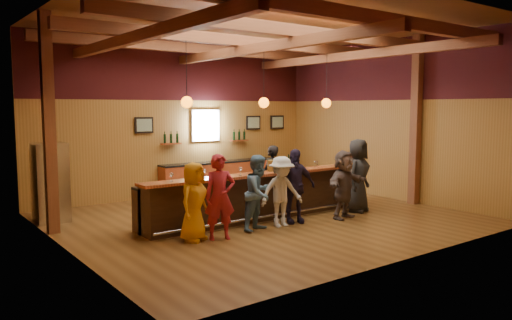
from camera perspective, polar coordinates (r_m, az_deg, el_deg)
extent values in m
plane|color=brown|center=(11.81, 0.87, -6.65)|extent=(9.00, 9.00, 0.00)
cube|color=olive|center=(14.90, -8.56, 4.64)|extent=(9.00, 0.04, 4.50)
cube|color=olive|center=(8.71, 17.18, 3.52)|extent=(9.00, 0.04, 4.50)
cube|color=olive|center=(9.48, -21.25, 3.56)|extent=(0.04, 8.00, 4.50)
cube|color=olive|center=(14.71, 14.97, 4.49)|extent=(0.04, 8.00, 4.50)
cube|color=brown|center=(11.68, 0.91, 15.43)|extent=(9.00, 8.00, 0.04)
cube|color=#390F12|center=(14.92, -8.60, 10.02)|extent=(9.00, 0.01, 1.70)
cube|color=#390F12|center=(9.54, -21.46, 11.99)|extent=(0.01, 8.00, 1.70)
cube|color=#390F12|center=(14.73, 15.07, 9.94)|extent=(0.01, 8.00, 1.70)
cube|color=brown|center=(10.97, -22.59, 3.78)|extent=(0.22, 0.22, 4.50)
cube|color=brown|center=(13.99, 17.81, 4.34)|extent=(0.22, 0.22, 4.50)
cube|color=brown|center=(9.47, 12.49, 15.68)|extent=(8.80, 0.20, 0.25)
cube|color=brown|center=(10.87, 4.23, 14.52)|extent=(8.80, 0.20, 0.25)
cube|color=brown|center=(12.44, -1.98, 13.45)|extent=(8.80, 0.20, 0.25)
cube|color=brown|center=(14.11, -6.72, 12.52)|extent=(8.80, 0.20, 0.25)
cube|color=brown|center=(10.08, -13.15, 13.62)|extent=(0.18, 7.80, 0.22)
cube|color=brown|center=(11.60, 0.91, 12.75)|extent=(0.18, 7.80, 0.22)
cube|color=brown|center=(13.63, 11.17, 11.63)|extent=(0.18, 7.80, 0.22)
cube|color=black|center=(11.71, 0.88, -4.14)|extent=(6.00, 0.60, 1.05)
cube|color=#90381A|center=(11.48, 1.43, -1.54)|extent=(6.30, 0.50, 0.06)
cube|color=black|center=(11.94, -0.23, -2.00)|extent=(6.00, 0.48, 0.05)
cube|color=black|center=(12.02, -0.23, -4.24)|extent=(6.00, 0.48, 0.90)
cube|color=silver|center=(13.22, 6.76, -1.46)|extent=(0.45, 0.40, 0.14)
cube|color=silver|center=(13.57, 8.30, -1.29)|extent=(0.45, 0.40, 0.14)
cylinder|color=silver|center=(11.46, 2.16, -6.28)|extent=(6.00, 0.06, 0.06)
cube|color=#90381A|center=(15.41, -4.02, -1.98)|extent=(4.00, 0.50, 0.90)
cube|color=black|center=(15.35, -4.03, -0.23)|extent=(4.00, 0.52, 0.05)
cube|color=silver|center=(15.26, -5.80, 3.95)|extent=(0.95, 0.08, 0.95)
cube|color=white|center=(15.21, -5.70, 3.95)|extent=(0.78, 0.01, 0.78)
cube|color=black|center=(14.32, -12.68, 3.91)|extent=(0.55, 0.04, 0.45)
cube|color=silver|center=(14.30, -12.64, 3.91)|extent=(0.45, 0.01, 0.35)
cube|color=black|center=(16.24, -0.31, 4.28)|extent=(0.55, 0.04, 0.45)
cube|color=silver|center=(16.22, -0.26, 4.28)|extent=(0.45, 0.01, 0.35)
cube|color=black|center=(16.85, 2.44, 4.34)|extent=(0.55, 0.04, 0.45)
cube|color=silver|center=(16.84, 2.49, 4.34)|extent=(0.45, 0.01, 0.35)
cube|color=#90381A|center=(14.64, -9.67, 1.86)|extent=(0.60, 0.18, 0.04)
cylinder|color=black|center=(14.54, -10.38, 2.41)|extent=(0.07, 0.07, 0.26)
cylinder|color=black|center=(14.63, -9.68, 2.44)|extent=(0.07, 0.07, 0.26)
cylinder|color=black|center=(14.72, -8.99, 2.47)|extent=(0.07, 0.07, 0.26)
cube|color=#90381A|center=(15.87, -1.93, 2.25)|extent=(0.60, 0.18, 0.04)
cylinder|color=black|center=(15.75, -2.53, 2.77)|extent=(0.07, 0.07, 0.26)
cylinder|color=black|center=(15.86, -1.93, 2.79)|extent=(0.07, 0.07, 0.26)
cylinder|color=black|center=(15.98, -1.34, 2.82)|extent=(0.07, 0.07, 0.26)
cylinder|color=black|center=(10.45, -7.96, 10.00)|extent=(0.01, 0.01, 1.25)
sphere|color=orange|center=(10.43, -7.91, 6.57)|extent=(0.24, 0.24, 0.24)
cylinder|color=black|center=(11.55, 0.90, 9.67)|extent=(0.01, 0.01, 1.25)
sphere|color=orange|center=(11.52, 0.90, 6.56)|extent=(0.24, 0.24, 0.24)
cylinder|color=black|center=(12.86, 8.08, 9.23)|extent=(0.01, 0.01, 1.25)
sphere|color=orange|center=(12.84, 8.03, 6.45)|extent=(0.24, 0.24, 0.24)
cube|color=silver|center=(12.21, -22.46, -2.40)|extent=(0.70, 0.70, 1.80)
imported|color=orange|center=(9.78, -7.12, -4.75)|extent=(0.90, 0.79, 1.54)
imported|color=maroon|center=(9.82, -4.15, -4.24)|extent=(0.71, 0.58, 1.69)
imported|color=teal|center=(10.51, 0.36, -3.77)|extent=(0.94, 0.84, 1.60)
imported|color=beige|center=(10.85, 2.93, -3.65)|extent=(1.08, 0.74, 1.54)
imported|color=#211A34|center=(11.23, 4.37, -2.98)|extent=(1.06, 0.73, 1.67)
imported|color=#584946|center=(11.82, 10.01, -2.77)|extent=(1.56, 0.78, 1.61)
imported|color=black|center=(12.65, 11.53, -1.74)|extent=(1.03, 0.84, 1.82)
imported|color=black|center=(13.01, 1.75, -1.87)|extent=(0.69, 0.58, 1.61)
cylinder|color=brown|center=(11.63, 1.90, -0.65)|extent=(0.24, 0.24, 0.26)
cylinder|color=black|center=(11.92, 3.75, -0.46)|extent=(0.08, 0.08, 0.27)
cylinder|color=black|center=(11.90, 3.76, 0.42)|extent=(0.03, 0.03, 0.10)
cylinder|color=black|center=(11.98, 3.76, -0.50)|extent=(0.07, 0.07, 0.24)
cylinder|color=black|center=(11.97, 3.77, 0.28)|extent=(0.02, 0.02, 0.08)
cylinder|color=silver|center=(10.17, -9.63, -2.41)|extent=(0.07, 0.07, 0.01)
cylinder|color=silver|center=(10.16, -9.63, -2.11)|extent=(0.01, 0.01, 0.10)
sphere|color=silver|center=(10.15, -9.64, -1.65)|extent=(0.08, 0.08, 0.08)
cylinder|color=silver|center=(10.36, -7.07, -2.21)|extent=(0.07, 0.07, 0.01)
cylinder|color=silver|center=(10.36, -7.07, -1.93)|extent=(0.01, 0.01, 0.10)
sphere|color=silver|center=(10.35, -7.08, -1.50)|extent=(0.08, 0.08, 0.08)
cylinder|color=silver|center=(10.57, -5.90, -2.03)|extent=(0.08, 0.08, 0.01)
cylinder|color=silver|center=(10.57, -5.90, -1.72)|extent=(0.01, 0.01, 0.11)
sphere|color=silver|center=(10.55, -5.91, -1.23)|extent=(0.09, 0.09, 0.09)
cylinder|color=silver|center=(10.92, -1.78, -1.75)|extent=(0.07, 0.07, 0.01)
cylinder|color=silver|center=(10.92, -1.79, -1.46)|extent=(0.01, 0.01, 0.10)
sphere|color=silver|center=(10.90, -1.79, -1.01)|extent=(0.08, 0.08, 0.08)
cylinder|color=silver|center=(11.37, 0.33, -1.44)|extent=(0.08, 0.08, 0.01)
cylinder|color=silver|center=(11.36, 0.33, -1.14)|extent=(0.01, 0.01, 0.11)
sphere|color=silver|center=(11.35, 0.33, -0.70)|extent=(0.09, 0.09, 0.09)
cylinder|color=silver|center=(11.84, 4.37, -1.16)|extent=(0.08, 0.08, 0.01)
cylinder|color=silver|center=(11.83, 4.37, -0.87)|extent=(0.01, 0.01, 0.11)
sphere|color=silver|center=(11.82, 4.37, -0.44)|extent=(0.09, 0.09, 0.09)
cylinder|color=silver|center=(12.58, 6.78, -0.77)|extent=(0.06, 0.06, 0.01)
cylinder|color=silver|center=(12.57, 6.79, -0.55)|extent=(0.01, 0.01, 0.09)
sphere|color=silver|center=(12.56, 6.79, -0.22)|extent=(0.07, 0.07, 0.07)
cylinder|color=silver|center=(12.98, 9.11, -0.59)|extent=(0.08, 0.08, 0.01)
cylinder|color=silver|center=(12.98, 9.12, -0.32)|extent=(0.01, 0.01, 0.11)
sphere|color=silver|center=(12.97, 9.13, 0.07)|extent=(0.09, 0.09, 0.09)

